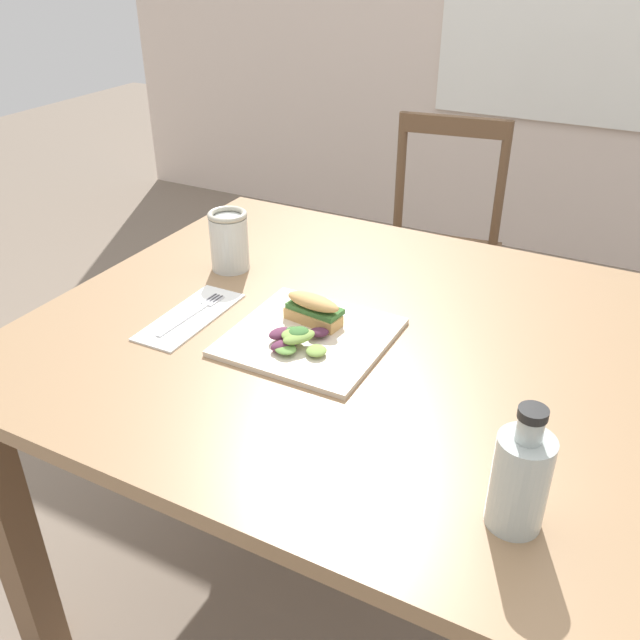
# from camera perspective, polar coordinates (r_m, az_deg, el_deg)

# --- Properties ---
(ground_plane) EXTENTS (9.02, 9.02, 0.00)m
(ground_plane) POSITION_cam_1_polar(r_m,az_deg,el_deg) (1.87, -1.60, -18.26)
(ground_plane) COLOR #7A6B5B
(dining_table) EXTENTS (1.15, 1.03, 0.74)m
(dining_table) POSITION_cam_1_polar(r_m,az_deg,el_deg) (1.36, 1.92, -4.98)
(dining_table) COLOR #997551
(dining_table) RESTS_ON ground
(chair_wooden_far) EXTENTS (0.45, 0.45, 0.87)m
(chair_wooden_far) POSITION_cam_1_polar(r_m,az_deg,el_deg) (2.33, 9.72, 5.57)
(chair_wooden_far) COLOR brown
(chair_wooden_far) RESTS_ON ground
(plate_lunch) EXTENTS (0.28, 0.28, 0.01)m
(plate_lunch) POSITION_cam_1_polar(r_m,az_deg,el_deg) (1.25, -0.85, -1.41)
(plate_lunch) COLOR beige
(plate_lunch) RESTS_ON dining_table
(sandwich_half_front) EXTENTS (0.12, 0.06, 0.06)m
(sandwich_half_front) POSITION_cam_1_polar(r_m,az_deg,el_deg) (1.27, -0.55, 0.94)
(sandwich_half_front) COLOR tan
(sandwich_half_front) RESTS_ON plate_lunch
(salad_mixed_greens) EXTENTS (0.13, 0.12, 0.03)m
(salad_mixed_greens) POSITION_cam_1_polar(r_m,az_deg,el_deg) (1.21, -2.06, -1.54)
(salad_mixed_greens) COLOR #602D47
(salad_mixed_greens) RESTS_ON plate_lunch
(napkin_folded) EXTENTS (0.10, 0.25, 0.00)m
(napkin_folded) POSITION_cam_1_polar(r_m,az_deg,el_deg) (1.35, -10.81, 0.29)
(napkin_folded) COLOR white
(napkin_folded) RESTS_ON dining_table
(fork_on_napkin) EXTENTS (0.03, 0.19, 0.00)m
(fork_on_napkin) POSITION_cam_1_polar(r_m,az_deg,el_deg) (1.36, -10.35, 0.74)
(fork_on_napkin) COLOR silver
(fork_on_napkin) RESTS_ON napkin_folded
(bottle_cold_brew) EXTENTS (0.07, 0.07, 0.18)m
(bottle_cold_brew) POSITION_cam_1_polar(r_m,az_deg,el_deg) (0.90, 16.34, -13.07)
(bottle_cold_brew) COLOR #472819
(bottle_cold_brew) RESTS_ON dining_table
(mason_jar_iced_tea) EXTENTS (0.09, 0.09, 0.13)m
(mason_jar_iced_tea) POSITION_cam_1_polar(r_m,az_deg,el_deg) (1.51, -7.60, 6.38)
(mason_jar_iced_tea) COLOR #C67528
(mason_jar_iced_tea) RESTS_ON dining_table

